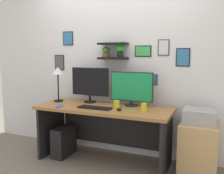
{
  "coord_description": "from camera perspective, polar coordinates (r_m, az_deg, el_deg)",
  "views": [
    {
      "loc": [
        1.42,
        -3.04,
        1.47
      ],
      "look_at": [
        0.1,
        0.05,
        1.01
      ],
      "focal_mm": 41.66,
      "sensor_mm": 36.0,
      "label": 1
    }
  ],
  "objects": [
    {
      "name": "monitor_right",
      "position": [
        3.47,
        4.31,
        -0.27
      ],
      "size": [
        0.59,
        0.18,
        0.46
      ],
      "color": "black",
      "rests_on": "desk"
    },
    {
      "name": "desk",
      "position": [
        3.53,
        -1.46,
        -7.47
      ],
      "size": [
        1.8,
        0.68,
        0.75
      ],
      "color": "#9E6B38",
      "rests_on": "ground"
    },
    {
      "name": "ground_plane",
      "position": [
        3.66,
        -1.82,
        -15.96
      ],
      "size": [
        8.0,
        8.0,
        0.0
      ],
      "primitive_type": "plane",
      "color": "#70665B"
    },
    {
      "name": "pen_cup",
      "position": [
        3.19,
        7.01,
        -4.44
      ],
      "size": [
        0.07,
        0.07,
        0.1
      ],
      "primitive_type": "cylinder",
      "color": "yellow",
      "rests_on": "desk"
    },
    {
      "name": "cell_phone",
      "position": [
        3.5,
        -11.47,
        -4.2
      ],
      "size": [
        0.11,
        0.15,
        0.01
      ],
      "primitive_type": "cube",
      "rotation": [
        0.0,
        0.0,
        0.27
      ],
      "color": "blue",
      "rests_on": "desk"
    },
    {
      "name": "computer_mouse",
      "position": [
        3.22,
        1.54,
        -4.92
      ],
      "size": [
        0.06,
        0.09,
        0.03
      ],
      "primitive_type": "ellipsoid",
      "color": "black",
      "rests_on": "desk"
    },
    {
      "name": "monitor_left",
      "position": [
        3.71,
        -4.84,
        0.79
      ],
      "size": [
        0.57,
        0.18,
        0.5
      ],
      "color": "black",
      "rests_on": "desk"
    },
    {
      "name": "coffee_mug",
      "position": [
        3.39,
        1.0,
        -3.77
      ],
      "size": [
        0.08,
        0.08,
        0.09
      ],
      "primitive_type": "cylinder",
      "color": "yellow",
      "rests_on": "desk"
    },
    {
      "name": "drawer_cabinet",
      "position": [
        3.4,
        18.45,
        -12.64
      ],
      "size": [
        0.44,
        0.5,
        0.62
      ],
      "primitive_type": "cube",
      "color": "tan",
      "rests_on": "ground"
    },
    {
      "name": "desk_lamp",
      "position": [
        3.83,
        -11.8,
        2.81
      ],
      "size": [
        0.18,
        0.18,
        0.5
      ],
      "color": "black",
      "rests_on": "desk"
    },
    {
      "name": "keyboard",
      "position": [
        3.34,
        -3.78,
        -4.55
      ],
      "size": [
        0.44,
        0.14,
        0.02
      ],
      "primitive_type": "cube",
      "color": "black",
      "rests_on": "desk"
    },
    {
      "name": "printer",
      "position": [
        3.28,
        18.75,
        -6.13
      ],
      "size": [
        0.38,
        0.34,
        0.17
      ],
      "primitive_type": "cube",
      "color": "#9E9EA3",
      "rests_on": "drawer_cabinet"
    },
    {
      "name": "computer_tower_left",
      "position": [
        3.83,
        -10.52,
        -11.63
      ],
      "size": [
        0.18,
        0.4,
        0.42
      ],
      "primitive_type": "cube",
      "color": "black",
      "rests_on": "ground"
    },
    {
      "name": "back_wall_assembly",
      "position": [
        3.75,
        0.94,
        5.94
      ],
      "size": [
        4.4,
        0.24,
        2.7
      ],
      "color": "silver",
      "rests_on": "ground"
    }
  ]
}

